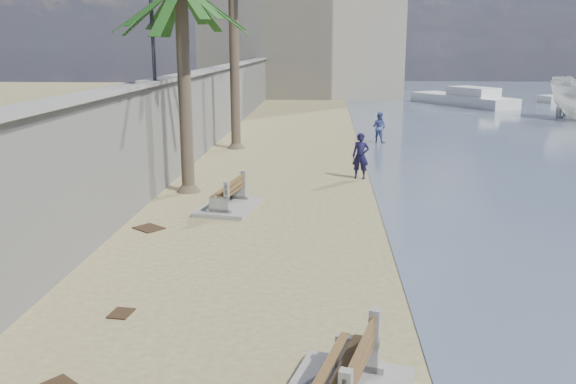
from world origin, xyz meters
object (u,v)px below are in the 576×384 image
object	(u,v)px
person_b	(379,126)
bench_far	(228,196)
person_a	(361,153)
yacht_far	(462,101)
bench_near	(343,380)

from	to	relation	value
person_b	bench_far	bearing A→B (deg)	98.16
person_a	yacht_far	bearing A→B (deg)	82.21
person_b	yacht_far	distance (m)	21.29
person_b	person_a	bearing A→B (deg)	111.86
bench_near	bench_far	size ratio (longest dim) A/B	1.13
person_a	bench_near	bearing A→B (deg)	-82.91
bench_far	person_b	distance (m)	14.03
person_a	person_b	xyz separation A→B (m)	(1.35, 8.45, -0.11)
bench_near	bench_far	world-z (taller)	bench_near
bench_near	person_b	xyz separation A→B (m)	(2.31, 22.90, 0.40)
person_a	person_b	size ratio (longest dim) A/B	1.13
person_a	yacht_far	xyz separation A→B (m)	(9.52, 28.10, -0.60)
person_b	yacht_far	bearing A→B (deg)	-81.67
bench_near	person_b	world-z (taller)	person_b
bench_far	person_a	size ratio (longest dim) A/B	1.27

